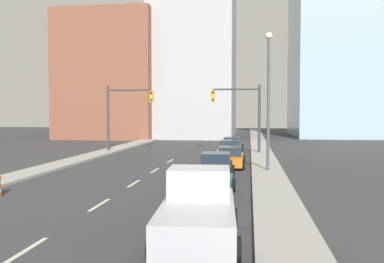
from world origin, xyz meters
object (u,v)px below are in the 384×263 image
object	(u,v)px
sedan_teal	(212,184)
sedan_black	(216,167)
sedan_orange	(230,158)
sedan_yellow	(230,150)
pickup_truck_silver	(198,212)
traffic_signal_right	(245,109)
sedan_blue	(232,145)
traffic_signal_left	(121,109)
street_lamp	(268,92)

from	to	relation	value
sedan_teal	sedan_black	world-z (taller)	sedan_black
sedan_orange	sedan_yellow	bearing A→B (deg)	92.92
pickup_truck_silver	sedan_yellow	distance (m)	23.22
traffic_signal_right	sedan_yellow	xyz separation A→B (m)	(-1.22, -3.95, -3.46)
sedan_teal	sedan_black	distance (m)	5.51
sedan_orange	sedan_black	bearing A→B (deg)	-95.97
traffic_signal_right	sedan_blue	world-z (taller)	traffic_signal_right
traffic_signal_right	sedan_teal	distance (m)	20.95
sedan_yellow	sedan_black	bearing A→B (deg)	-90.57
sedan_orange	traffic_signal_left	bearing A→B (deg)	138.69
sedan_teal	traffic_signal_left	bearing A→B (deg)	117.21
traffic_signal_right	sedan_orange	bearing A→B (deg)	-95.59
traffic_signal_left	street_lamp	bearing A→B (deg)	-42.16
sedan_black	sedan_orange	bearing A→B (deg)	82.40
sedan_orange	sedan_yellow	distance (m)	5.73
sedan_orange	sedan_blue	size ratio (longest dim) A/B	0.96
traffic_signal_left	traffic_signal_right	distance (m)	11.86
traffic_signal_right	pickup_truck_silver	world-z (taller)	traffic_signal_right
sedan_yellow	sedan_teal	bearing A→B (deg)	-89.16
sedan_teal	traffic_signal_right	bearing A→B (deg)	86.49
street_lamp	sedan_orange	world-z (taller)	street_lamp
pickup_truck_silver	sedan_blue	world-z (taller)	pickup_truck_silver
street_lamp	sedan_blue	world-z (taller)	street_lamp
sedan_black	sedan_yellow	distance (m)	11.17
sedan_teal	sedan_yellow	xyz separation A→B (m)	(0.07, 16.67, 0.06)
traffic_signal_left	pickup_truck_silver	size ratio (longest dim) A/B	1.19
sedan_yellow	sedan_blue	bearing A→B (deg)	91.43
pickup_truck_silver	sedan_orange	size ratio (longest dim) A/B	1.19
sedan_black	sedan_blue	bearing A→B (deg)	87.61
pickup_truck_silver	sedan_teal	distance (m)	6.56
street_lamp	sedan_black	size ratio (longest dim) A/B	2.04
sedan_blue	sedan_teal	bearing A→B (deg)	-89.35
traffic_signal_left	sedan_teal	world-z (taller)	traffic_signal_left
traffic_signal_right	pickup_truck_silver	xyz separation A→B (m)	(-1.14, -27.16, -3.28)
sedan_teal	sedan_blue	size ratio (longest dim) A/B	1.00
sedan_yellow	traffic_signal_left	bearing A→B (deg)	160.74
traffic_signal_left	traffic_signal_right	xyz separation A→B (m)	(11.86, 0.00, 0.00)
sedan_teal	sedan_orange	distance (m)	10.95
pickup_truck_silver	sedan_blue	bearing A→B (deg)	86.77
traffic_signal_left	traffic_signal_right	size ratio (longest dim) A/B	1.00
street_lamp	traffic_signal_left	bearing A→B (deg)	137.84
traffic_signal_right	sedan_yellow	bearing A→B (deg)	-107.12
pickup_truck_silver	sedan_yellow	xyz separation A→B (m)	(-0.07, 23.22, -0.18)
traffic_signal_left	sedan_orange	distance (m)	14.99
street_lamp	sedan_orange	distance (m)	5.69
pickup_truck_silver	sedan_teal	xyz separation A→B (m)	(-0.14, 6.55, -0.23)
traffic_signal_left	pickup_truck_silver	bearing A→B (deg)	-68.47
sedan_black	sedan_blue	world-z (taller)	sedan_black
sedan_orange	sedan_blue	world-z (taller)	sedan_blue
sedan_teal	sedan_blue	xyz separation A→B (m)	(0.04, 22.08, 0.04)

